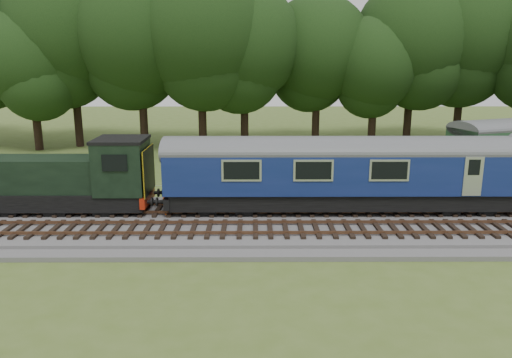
{
  "coord_description": "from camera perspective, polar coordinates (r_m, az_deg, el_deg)",
  "views": [
    {
      "loc": [
        -0.06,
        -22.97,
        7.98
      ],
      "look_at": [
        0.06,
        1.4,
        2.0
      ],
      "focal_mm": 35.0,
      "sensor_mm": 36.0,
      "label": 1
    }
  ],
  "objects": [
    {
      "name": "worker",
      "position": [
        25.04,
        -10.01,
        -2.29
      ],
      "size": [
        0.66,
        0.54,
        1.57
      ],
      "primitive_type": "imported",
      "rotation": [
        0.0,
        0.0,
        0.31
      ],
      "color": "#E54F0C",
      "rests_on": "ballast"
    },
    {
      "name": "fence",
      "position": [
        28.6,
        -0.15,
        -2.41
      ],
      "size": [
        64.0,
        0.12,
        1.0
      ],
      "primitive_type": null,
      "color": "#6B6054",
      "rests_on": "ground"
    },
    {
      "name": "dmu_railcar",
      "position": [
        25.38,
        10.25,
        1.34
      ],
      "size": [
        18.05,
        2.86,
        3.88
      ],
      "color": "black",
      "rests_on": "ground"
    },
    {
      "name": "shunter_loco",
      "position": [
        26.76,
        -20.59,
        -0.08
      ],
      "size": [
        8.91,
        2.6,
        3.38
      ],
      "color": "black",
      "rests_on": "ground"
    },
    {
      "name": "track_north",
      "position": [
        25.52,
        -0.14,
        -3.46
      ],
      "size": [
        67.2,
        2.4,
        0.21
      ],
      "color": "black",
      "rests_on": "ballast"
    },
    {
      "name": "shed",
      "position": [
        43.07,
        24.15,
        3.9
      ],
      "size": [
        4.61,
        4.61,
        2.91
      ],
      "rotation": [
        0.0,
        0.0,
        -0.37
      ],
      "color": "#1C3E23",
      "rests_on": "ground"
    },
    {
      "name": "ballast",
      "position": [
        24.26,
        -0.13,
        -4.98
      ],
      "size": [
        70.0,
        7.0,
        0.35
      ],
      "primitive_type": "cube",
      "color": "#4C4C4F",
      "rests_on": "ground"
    },
    {
      "name": "ground",
      "position": [
        24.32,
        -0.13,
        -5.37
      ],
      "size": [
        120.0,
        120.0,
        0.0
      ],
      "primitive_type": "plane",
      "color": "#4B6324",
      "rests_on": "ground"
    },
    {
      "name": "track_south",
      "position": [
        22.67,
        -0.12,
        -5.71
      ],
      "size": [
        67.2,
        2.4,
        0.21
      ],
      "color": "black",
      "rests_on": "ballast"
    },
    {
      "name": "tree_line",
      "position": [
        45.67,
        -0.2,
        3.73
      ],
      "size": [
        70.0,
        8.0,
        18.0
      ],
      "primitive_type": null,
      "color": "black",
      "rests_on": "ground"
    }
  ]
}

